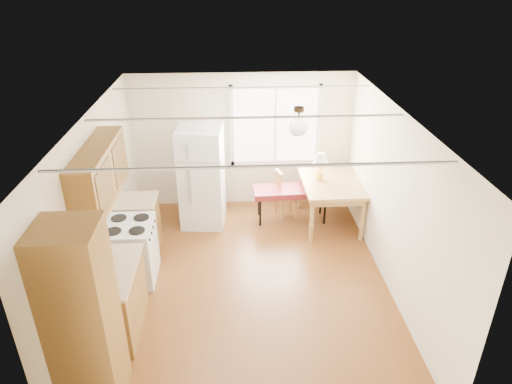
{
  "coord_description": "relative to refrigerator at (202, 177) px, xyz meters",
  "views": [
    {
      "loc": [
        -0.19,
        -5.37,
        4.18
      ],
      "look_at": [
        0.15,
        0.62,
        1.15
      ],
      "focal_mm": 32.0,
      "sensor_mm": 36.0,
      "label": 1
    }
  ],
  "objects": [
    {
      "name": "window_unit",
      "position": [
        1.32,
        0.7,
        0.67
      ],
      "size": [
        1.64,
        0.05,
        1.51
      ],
      "color": "white",
      "rests_on": "room_shell"
    },
    {
      "name": "bench",
      "position": [
        1.57,
        -0.01,
        -0.32
      ],
      "size": [
        1.38,
        0.56,
        0.63
      ],
      "rotation": [
        0.0,
        0.0,
        0.04
      ],
      "color": "maroon",
      "rests_on": "ground"
    },
    {
      "name": "pendant_light",
      "position": [
        1.42,
        -1.38,
        1.35
      ],
      "size": [
        0.26,
        0.26,
        0.4
      ],
      "color": "#2E2114",
      "rests_on": "room_shell"
    },
    {
      "name": "room_shell",
      "position": [
        0.72,
        -1.78,
        0.37
      ],
      "size": [
        4.6,
        5.6,
        2.62
      ],
      "color": "#502910",
      "rests_on": "ground"
    },
    {
      "name": "dining_table",
      "position": [
        2.22,
        -0.18,
        -0.17
      ],
      "size": [
        1.0,
        1.32,
        0.82
      ],
      "rotation": [
        0.0,
        0.0,
        0.01
      ],
      "color": "#A47B3F",
      "rests_on": "ground"
    },
    {
      "name": "coffee_maker",
      "position": [
        -1.0,
        -2.88,
        0.15
      ],
      "size": [
        0.24,
        0.29,
        0.38
      ],
      "rotation": [
        0.0,
        0.0,
        -0.26
      ],
      "color": "black",
      "rests_on": "kitchen_run"
    },
    {
      "name": "table_lamp",
      "position": [
        2.03,
        -0.09,
        0.29
      ],
      "size": [
        0.28,
        0.28,
        0.49
      ],
      "rotation": [
        0.0,
        0.0,
        0.29
      ],
      "color": "gold",
      "rests_on": "dining_table"
    },
    {
      "name": "chair",
      "position": [
        1.41,
        0.1,
        -0.35
      ],
      "size": [
        0.44,
        0.44,
        0.93
      ],
      "rotation": [
        0.0,
        0.0,
        0.26
      ],
      "color": "#A47B3F",
      "rests_on": "ground"
    },
    {
      "name": "kitchen_run",
      "position": [
        -0.99,
        -2.41,
        -0.04
      ],
      "size": [
        0.65,
        3.4,
        2.2
      ],
      "color": "brown",
      "rests_on": "ground"
    },
    {
      "name": "refrigerator",
      "position": [
        0.0,
        0.0,
        0.0
      ],
      "size": [
        0.79,
        0.79,
        1.77
      ],
      "rotation": [
        0.0,
        0.0,
        -0.09
      ],
      "color": "silver",
      "rests_on": "ground"
    },
    {
      "name": "kettle",
      "position": [
        -1.06,
        -2.44,
        0.1
      ],
      "size": [
        0.11,
        0.11,
        0.2
      ],
      "color": "red",
      "rests_on": "kitchen_run"
    }
  ]
}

